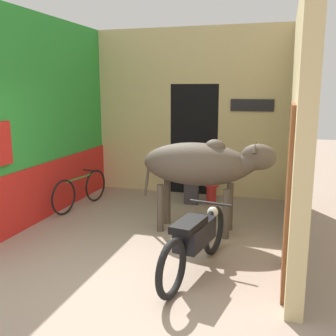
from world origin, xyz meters
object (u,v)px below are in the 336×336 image
cow (202,165)px  bicycle (81,190)px  plastic_stool (211,193)px  motorcycle_near (195,239)px  shopkeeper_seated (193,173)px

cow → bicycle: 2.67m
plastic_stool → bicycle: bearing=-157.8°
cow → plastic_stool: 1.81m
motorcycle_near → plastic_stool: size_ratio=5.07×
cow → bicycle: (-2.49, 0.61, -0.75)m
motorcycle_near → shopkeeper_seated: bearing=103.4°
motorcycle_near → plastic_stool: (-0.34, 3.04, -0.24)m
cow → plastic_stool: bearing=94.3°
cow → shopkeeper_seated: 1.70m
motorcycle_near → plastic_stool: motorcycle_near is taller
shopkeeper_seated → cow: bearing=-72.3°
shopkeeper_seated → plastic_stool: size_ratio=3.02×
motorcycle_near → plastic_stool: bearing=96.4°
motorcycle_near → shopkeeper_seated: 3.10m
cow → bicycle: bearing=166.1°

